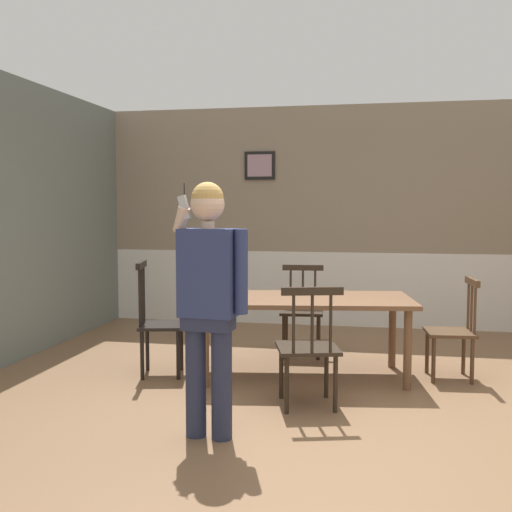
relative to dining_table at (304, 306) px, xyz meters
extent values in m
plane|color=#846042|center=(0.28, -0.89, -0.66)|extent=(7.60, 7.60, 0.00)
cube|color=gray|center=(0.28, 2.56, 1.26)|extent=(6.50, 0.12, 1.90)
cube|color=white|center=(0.28, 2.57, -0.17)|extent=(6.50, 0.14, 0.97)
cube|color=white|center=(0.28, 2.54, 0.31)|extent=(6.50, 0.05, 0.06)
cube|color=black|center=(-0.88, 2.49, 1.45)|extent=(0.40, 0.03, 0.37)
cube|color=#AD8B9D|center=(-0.88, 2.47, 1.45)|extent=(0.32, 0.01, 0.29)
cube|color=brown|center=(0.00, 0.00, 0.06)|extent=(2.05, 1.22, 0.04)
cylinder|color=brown|center=(-0.81, -0.50, -0.31)|extent=(0.07, 0.07, 0.70)
cylinder|color=brown|center=(0.91, -0.25, -0.31)|extent=(0.07, 0.07, 0.70)
cylinder|color=brown|center=(-0.91, 0.25, -0.31)|extent=(0.07, 0.07, 0.70)
cylinder|color=brown|center=(0.81, 0.50, -0.31)|extent=(0.07, 0.07, 0.70)
cube|color=#2D2319|center=(0.12, -0.82, -0.20)|extent=(0.57, 0.57, 0.03)
cube|color=#2D2319|center=(0.17, -1.02, 0.28)|extent=(0.46, 0.16, 0.06)
cylinder|color=#2D2319|center=(0.04, -1.06, 0.06)|extent=(0.02, 0.02, 0.50)
cylinder|color=#2D2319|center=(0.17, -1.02, 0.06)|extent=(0.02, 0.02, 0.50)
cylinder|color=#2D2319|center=(0.31, -0.99, 0.06)|extent=(0.02, 0.02, 0.50)
cylinder|color=#2D2319|center=(-0.11, -0.69, -0.44)|extent=(0.04, 0.04, 0.44)
cylinder|color=#2D2319|center=(0.25, -0.59, -0.44)|extent=(0.04, 0.04, 0.44)
cylinder|color=#2D2319|center=(-0.01, -1.05, -0.44)|extent=(0.04, 0.04, 0.44)
cylinder|color=#2D2319|center=(0.35, -0.95, -0.44)|extent=(0.04, 0.04, 0.44)
cube|color=#513823|center=(1.31, 0.19, -0.24)|extent=(0.45, 0.45, 0.03)
cube|color=#513823|center=(1.49, 0.21, 0.23)|extent=(0.08, 0.42, 0.06)
cylinder|color=#513823|center=(1.50, 0.08, 0.02)|extent=(0.02, 0.02, 0.48)
cylinder|color=#513823|center=(1.49, 0.21, 0.02)|extent=(0.02, 0.02, 0.48)
cylinder|color=#513823|center=(1.48, 0.33, 0.02)|extent=(0.02, 0.02, 0.48)
cylinder|color=#513823|center=(1.15, 0.01, -0.46)|extent=(0.04, 0.04, 0.41)
cylinder|color=#513823|center=(1.12, 0.34, -0.46)|extent=(0.04, 0.04, 0.41)
cylinder|color=#513823|center=(1.49, 0.04, -0.46)|extent=(0.04, 0.04, 0.41)
cylinder|color=#513823|center=(1.46, 0.37, -0.46)|extent=(0.04, 0.04, 0.41)
cube|color=black|center=(-1.31, -0.19, -0.20)|extent=(0.49, 0.49, 0.03)
cube|color=black|center=(-1.48, -0.23, 0.37)|extent=(0.13, 0.41, 0.06)
cylinder|color=black|center=(-1.51, -0.11, 0.11)|extent=(0.02, 0.02, 0.58)
cylinder|color=black|center=(-1.48, -0.23, 0.11)|extent=(0.02, 0.02, 0.58)
cylinder|color=black|center=(-1.46, -0.35, 0.11)|extent=(0.02, 0.02, 0.58)
cylinder|color=black|center=(-1.18, 0.00, -0.44)|extent=(0.04, 0.04, 0.45)
cylinder|color=black|center=(-1.11, -0.31, -0.44)|extent=(0.04, 0.04, 0.45)
cylinder|color=black|center=(-1.50, -0.07, -0.44)|extent=(0.04, 0.04, 0.45)
cylinder|color=black|center=(-1.43, -0.38, -0.44)|extent=(0.04, 0.04, 0.45)
cube|color=#2D2319|center=(-0.12, 0.82, -0.20)|extent=(0.47, 0.47, 0.03)
cube|color=#2D2319|center=(-0.13, 1.02, 0.25)|extent=(0.44, 0.07, 0.06)
cylinder|color=#2D2319|center=(0.00, 1.03, 0.05)|extent=(0.02, 0.02, 0.46)
cylinder|color=#2D2319|center=(-0.13, 1.02, 0.05)|extent=(0.02, 0.02, 0.46)
cylinder|color=#2D2319|center=(-0.27, 1.01, 0.05)|extent=(0.02, 0.02, 0.46)
cylinder|color=#2D2319|center=(0.07, 0.65, -0.44)|extent=(0.04, 0.04, 0.45)
cylinder|color=#2D2319|center=(-0.28, 0.63, -0.44)|extent=(0.04, 0.04, 0.45)
cylinder|color=#2D2319|center=(0.04, 1.01, -0.44)|extent=(0.04, 0.04, 0.45)
cylinder|color=#2D2319|center=(-0.31, 0.98, -0.44)|extent=(0.04, 0.04, 0.45)
cylinder|color=#282E49|center=(-0.37, -1.63, -0.25)|extent=(0.14, 0.14, 0.83)
cylinder|color=#282E49|center=(-0.56, -1.61, -0.25)|extent=(0.14, 0.14, 0.83)
cube|color=#282E49|center=(-0.46, -1.62, 0.14)|extent=(0.35, 0.22, 0.12)
cube|color=navy|center=(-0.46, -1.62, 0.47)|extent=(0.39, 0.24, 0.59)
cylinder|color=navy|center=(-0.23, -1.64, 0.48)|extent=(0.09, 0.09, 0.56)
cylinder|color=beige|center=(-0.65, -1.62, 0.82)|extent=(0.16, 0.14, 0.19)
cylinder|color=beige|center=(-0.46, -1.62, 0.78)|extent=(0.09, 0.09, 0.05)
sphere|color=beige|center=(-0.46, -1.62, 0.92)|extent=(0.23, 0.23, 0.23)
sphere|color=tan|center=(-0.46, -1.62, 0.96)|extent=(0.21, 0.21, 0.21)
cube|color=#B7B7BC|center=(-0.62, -1.64, 0.90)|extent=(0.09, 0.04, 0.17)
cylinder|color=black|center=(-0.62, -1.64, 1.02)|extent=(0.01, 0.01, 0.08)
camera|label=1|loc=(0.63, -5.57, 0.90)|focal=43.25mm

